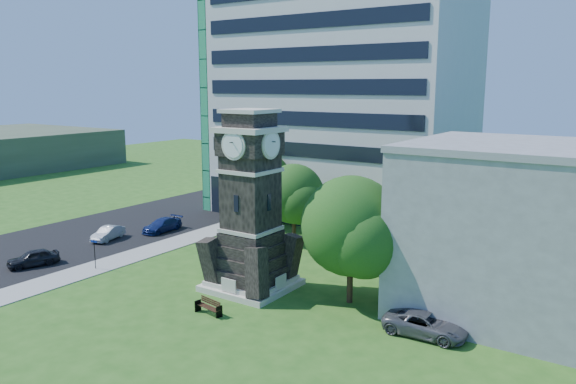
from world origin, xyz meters
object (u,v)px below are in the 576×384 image
Objects in this scene: car_street_mid at (108,233)px; street_sign at (95,251)px; car_street_south at (33,258)px; car_east_lot at (425,325)px; clock_tower at (251,213)px; park_bench at (209,306)px; car_street_north at (162,225)px.

car_street_mid is 8.53m from street_sign.
car_street_south is at bearing -96.01° from car_street_mid.
street_sign is at bearing 94.60° from car_east_lot.
street_sign reaches higher than car_east_lot.
car_east_lot is (12.64, -0.57, -4.63)m from clock_tower.
park_bench is 13.00m from street_sign.
clock_tower is 13.30m from street_sign.
clock_tower is 5.25× the size of street_sign.
street_sign is at bearing -60.39° from car_street_mid.
clock_tower is 19.02m from car_street_mid.
clock_tower is 6.98m from park_bench.
park_bench is 0.79× the size of street_sign.
car_street_mid is at bearing 172.38° from clock_tower.
car_street_mid is 1.57× the size of street_sign.
car_street_north is 21.05m from park_bench.
street_sign is at bearing 44.52° from car_street_south.
car_street_north reaches higher than car_street_mid.
street_sign is (-12.87, 1.54, 0.95)m from park_bench.
street_sign is at bearing -70.54° from car_street_north.
car_street_north is 2.34× the size of park_bench.
car_street_mid is 5.17m from car_street_north.
car_east_lot is (30.92, -3.02, 0.05)m from car_street_mid.
car_street_north is at bearing 72.75° from car_east_lot.
car_street_north is (1.85, 4.82, 0.02)m from car_street_mid.
car_street_north reaches higher than park_bench.
car_street_mid is 20.34m from park_bench.
car_street_south is 0.81× the size of car_east_lot.
park_bench is at bearing 21.53° from car_street_south.
car_street_north is at bearing 53.32° from car_street_mid.
street_sign is at bearing -163.97° from clock_tower.
park_bench is at bearing -37.60° from car_street_north.
car_street_south is 8.25m from car_street_mid.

